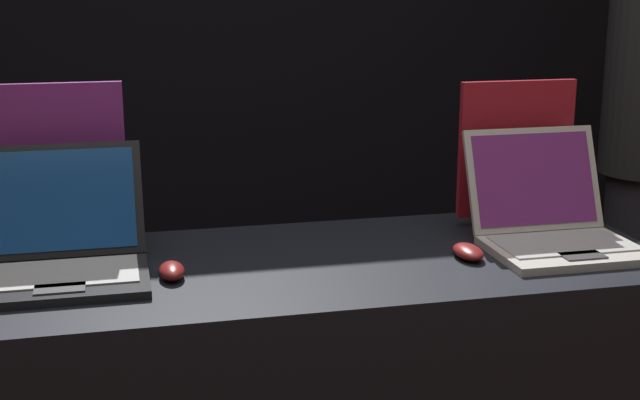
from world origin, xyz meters
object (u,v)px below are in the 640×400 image
at_px(promo_stand_front, 62,169).
at_px(promo_stand_back, 515,156).
at_px(laptop_front, 62,248).
at_px(mouse_front, 172,271).
at_px(mouse_back, 468,252).
at_px(laptop_back, 552,221).

bearing_deg(promo_stand_front, promo_stand_back, -3.16).
height_order(laptop_front, promo_stand_back, promo_stand_back).
bearing_deg(mouse_front, mouse_back, -1.25).
bearing_deg(laptop_front, laptop_back, -2.40).
bearing_deg(mouse_back, laptop_back, 11.18).
xyz_separation_m(promo_stand_front, laptop_back, (1.20, -0.30, -0.13)).
bearing_deg(promo_stand_back, laptop_back, -90.00).
bearing_deg(laptop_front, promo_stand_front, 90.00).
xyz_separation_m(laptop_front, mouse_back, (0.96, -0.10, -0.05)).
distance_m(laptop_front, promo_stand_back, 1.22).
height_order(mouse_front, promo_stand_back, promo_stand_back).
bearing_deg(laptop_back, mouse_front, -178.02).
relative_size(laptop_front, mouse_back, 3.37).
bearing_deg(mouse_front, promo_stand_back, 15.31).
height_order(promo_stand_front, laptop_back, promo_stand_front).
relative_size(promo_stand_front, promo_stand_back, 1.05).
bearing_deg(laptop_back, promo_stand_front, 166.16).
bearing_deg(laptop_back, promo_stand_back, 90.00).
height_order(mouse_front, laptop_back, laptop_back).
bearing_deg(laptop_front, mouse_back, -5.93).
xyz_separation_m(laptop_front, promo_stand_back, (1.20, 0.18, 0.12)).
bearing_deg(laptop_front, mouse_front, -19.06).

